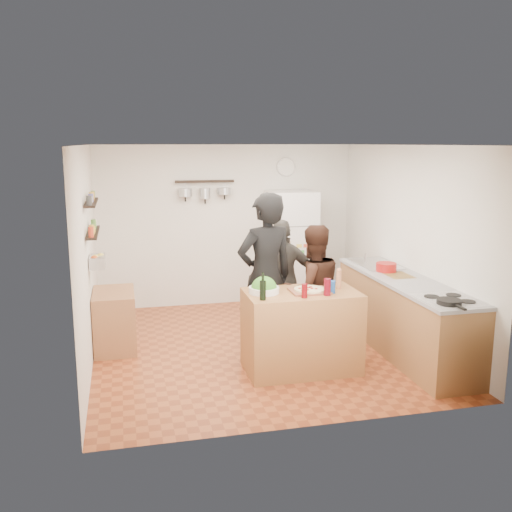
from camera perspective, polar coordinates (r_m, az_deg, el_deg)
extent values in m
plane|color=brown|center=(7.27, 0.18, -9.08)|extent=(4.20, 4.20, 0.00)
plane|color=white|center=(6.81, 0.20, 11.04)|extent=(4.20, 4.20, 0.00)
plane|color=silver|center=(8.96, -2.94, 3.06)|extent=(4.00, 0.00, 4.00)
plane|color=silver|center=(6.76, -16.53, -0.09)|extent=(0.00, 4.20, 4.20)
plane|color=silver|center=(7.64, 14.94, 1.27)|extent=(0.00, 4.20, 4.20)
cube|color=#A2683B|center=(6.45, 4.55, -7.50)|extent=(1.25, 0.72, 0.91)
cube|color=brown|center=(6.33, 5.36, -3.50)|extent=(0.42, 0.34, 0.02)
cylinder|color=#D4BA8B|center=(6.32, 5.36, -3.34)|extent=(0.34, 0.34, 0.02)
cylinder|color=silver|center=(6.25, 0.80, -3.42)|extent=(0.34, 0.34, 0.07)
cylinder|color=black|center=(5.96, 0.69, -3.47)|extent=(0.07, 0.07, 0.20)
cylinder|color=#5A070C|center=(6.07, 4.87, -3.49)|extent=(0.06, 0.06, 0.15)
cylinder|color=#560712|center=(6.19, 7.14, -3.09)|extent=(0.08, 0.08, 0.18)
cylinder|color=#B06F4A|center=(6.49, 8.28, -2.42)|extent=(0.06, 0.06, 0.19)
cylinder|color=navy|center=(6.29, 7.56, -3.09)|extent=(0.08, 0.08, 0.14)
imported|color=black|center=(6.67, 0.95, -2.09)|extent=(0.82, 0.64, 1.98)
imported|color=black|center=(6.82, 5.64, -3.50)|extent=(0.83, 0.68, 1.59)
imported|color=#312E2B|center=(7.42, 2.70, -2.35)|extent=(0.95, 0.47, 1.56)
cube|color=#9E7042|center=(7.21, 14.56, -5.84)|extent=(0.63, 2.63, 0.90)
cube|color=white|center=(6.30, 18.77, -4.22)|extent=(0.60, 0.62, 0.02)
cylinder|color=black|center=(6.11, 18.75, -4.36)|extent=(0.25, 0.25, 0.05)
cube|color=silver|center=(7.83, 11.85, -0.85)|extent=(0.50, 0.80, 0.03)
cube|color=olive|center=(7.26, 14.05, -1.95)|extent=(0.30, 0.40, 0.02)
cylinder|color=#A01312|center=(7.43, 12.89, -1.09)|extent=(0.26, 0.26, 0.11)
cube|color=white|center=(8.90, 3.52, 0.72)|extent=(0.70, 0.68, 1.80)
cylinder|color=silver|center=(9.08, 3.01, 8.88)|extent=(0.30, 0.03, 0.30)
cube|color=black|center=(6.91, -15.98, 2.29)|extent=(0.12, 1.00, 0.02)
cube|color=black|center=(6.87, -16.14, 5.17)|extent=(0.12, 1.00, 0.02)
cube|color=silver|center=(6.97, -15.58, -0.54)|extent=(0.18, 0.35, 0.14)
cube|color=#A36F44|center=(7.32, -13.95, -6.25)|extent=(0.50, 0.80, 0.73)
cube|color=black|center=(8.73, -5.14, 7.44)|extent=(0.90, 0.04, 0.04)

